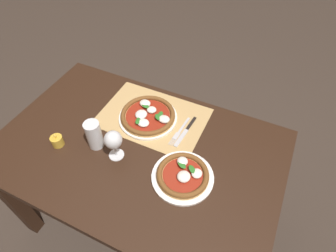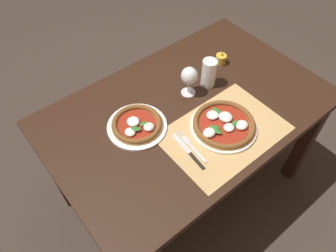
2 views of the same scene
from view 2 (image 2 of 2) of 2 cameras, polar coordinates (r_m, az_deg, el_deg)
The scene contains 10 objects.
ground_plane at distance 2.15m, azimuth 2.61°, elevation -10.29°, with size 24.00×24.00×0.00m, color #382D26.
dining_table at distance 1.62m, azimuth 3.39°, elevation 0.66°, with size 1.33×0.86×0.74m.
paper_placemat at distance 1.47m, azimuth 9.69°, elevation -1.09°, with size 0.53×0.37×0.00m, color tan.
pizza_near at distance 1.46m, azimuth 9.70°, elevation 0.26°, with size 0.30×0.30×0.05m.
pizza_far at distance 1.45m, azimuth -5.43°, elevation 0.21°, with size 0.27×0.27×0.05m.
wine_glass at distance 1.54m, azimuth 3.72°, elevation 8.55°, with size 0.08×0.08×0.16m.
pint_glass at distance 1.62m, azimuth 7.11°, elevation 9.07°, with size 0.07×0.07×0.15m.
fork at distance 1.40m, azimuth 4.02°, elevation -3.52°, with size 0.03×0.20×0.00m.
knife at distance 1.38m, azimuth 3.50°, elevation -4.38°, with size 0.03×0.22×0.01m.
votive_candle at distance 1.78m, azimuth 9.18°, elevation 11.38°, with size 0.06×0.06×0.07m.
Camera 2 is at (-0.73, -0.75, 1.88)m, focal length 35.00 mm.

